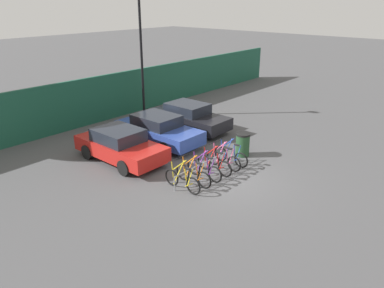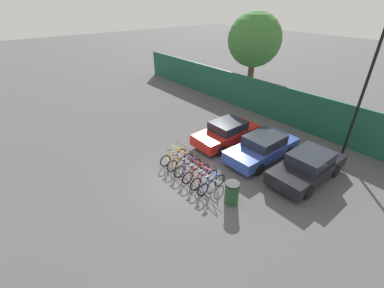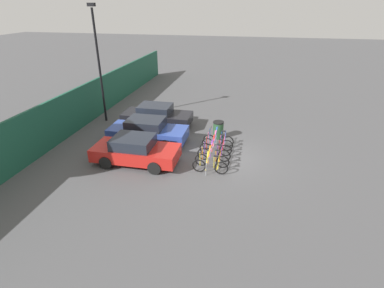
# 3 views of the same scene
# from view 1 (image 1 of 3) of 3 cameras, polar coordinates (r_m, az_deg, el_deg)

# --- Properties ---
(ground_plane) EXTENTS (120.00, 120.00, 0.00)m
(ground_plane) POSITION_cam_1_polar(r_m,az_deg,el_deg) (14.63, 4.71, -5.13)
(ground_plane) COLOR #4C4C4F
(hoarding_wall) EXTENTS (36.00, 0.16, 2.56)m
(hoarding_wall) POSITION_cam_1_polar(r_m,az_deg,el_deg) (20.85, -16.73, 5.92)
(hoarding_wall) COLOR #19513D
(hoarding_wall) RESTS_ON ground
(bike_rack) EXTENTS (3.54, 0.04, 0.57)m
(bike_rack) POSITION_cam_1_polar(r_m,az_deg,el_deg) (14.61, 2.03, -3.01)
(bike_rack) COLOR gray
(bike_rack) RESTS_ON ground
(bicycle_yellow) EXTENTS (0.68, 1.71, 1.05)m
(bicycle_yellow) POSITION_cam_1_polar(r_m,az_deg,el_deg) (13.54, -1.50, -5.56)
(bicycle_yellow) COLOR black
(bicycle_yellow) RESTS_ON ground
(bicycle_orange) EXTENTS (0.68, 1.71, 1.05)m
(bicycle_orange) POSITION_cam_1_polar(r_m,az_deg,el_deg) (13.95, 0.19, -4.71)
(bicycle_orange) COLOR black
(bicycle_orange) RESTS_ON ground
(bicycle_purple) EXTENTS (0.68, 1.71, 1.05)m
(bicycle_purple) POSITION_cam_1_polar(r_m,az_deg,el_deg) (14.39, 1.85, -3.87)
(bicycle_purple) COLOR black
(bicycle_purple) RESTS_ON ground
(bicycle_red) EXTENTS (0.68, 1.71, 1.05)m
(bicycle_red) POSITION_cam_1_polar(r_m,az_deg,el_deg) (14.84, 3.41, -3.07)
(bicycle_red) COLOR black
(bicycle_red) RESTS_ON ground
(bicycle_pink) EXTENTS (0.68, 1.71, 1.05)m
(bicycle_pink) POSITION_cam_1_polar(r_m,az_deg,el_deg) (15.29, 4.81, -2.35)
(bicycle_pink) COLOR black
(bicycle_pink) RESTS_ON ground
(bicycle_blue) EXTENTS (0.68, 1.71, 1.05)m
(bicycle_blue) POSITION_cam_1_polar(r_m,az_deg,el_deg) (15.67, 5.91, -1.79)
(bicycle_blue) COLOR black
(bicycle_blue) RESTS_ON ground
(car_red) EXTENTS (1.91, 4.23, 1.40)m
(car_red) POSITION_cam_1_polar(r_m,az_deg,el_deg) (16.13, -10.89, -0.18)
(car_red) COLOR red
(car_red) RESTS_ON ground
(car_blue) EXTENTS (1.91, 4.42, 1.40)m
(car_blue) POSITION_cam_1_polar(r_m,az_deg,el_deg) (17.82, -5.19, 2.21)
(car_blue) COLOR #2D479E
(car_blue) RESTS_ON ground
(car_black) EXTENTS (1.91, 4.40, 1.40)m
(car_black) POSITION_cam_1_polar(r_m,az_deg,el_deg) (19.70, -0.50, 4.18)
(car_black) COLOR black
(car_black) RESTS_ON ground
(lamp_post) EXTENTS (0.24, 0.44, 7.27)m
(lamp_post) POSITION_cam_1_polar(r_m,az_deg,el_deg) (21.70, -7.77, 14.52)
(lamp_post) COLOR black
(lamp_post) RESTS_ON ground
(trash_bin) EXTENTS (0.63, 0.63, 1.03)m
(trash_bin) POSITION_cam_1_polar(r_m,az_deg,el_deg) (16.55, 7.72, -0.06)
(trash_bin) COLOR #234728
(trash_bin) RESTS_ON ground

